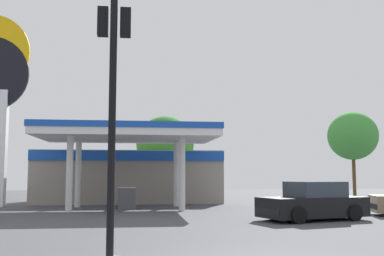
{
  "coord_description": "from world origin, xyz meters",
  "views": [
    {
      "loc": [
        -2.4,
        -8.7,
        1.79
      ],
      "look_at": [
        -0.05,
        10.55,
        3.79
      ],
      "focal_mm": 42.44,
      "sensor_mm": 36.0,
      "label": 1
    }
  ],
  "objects_px": {
    "tree_1": "(165,144)",
    "tree_2": "(353,136)",
    "car_0": "(313,203)",
    "traffic_signal_1": "(112,149)"
  },
  "relations": [
    {
      "from": "traffic_signal_1",
      "to": "tree_2",
      "type": "bearing_deg",
      "value": 55.47
    },
    {
      "from": "traffic_signal_1",
      "to": "tree_2",
      "type": "distance_m",
      "value": 31.16
    },
    {
      "from": "tree_1",
      "to": "tree_2",
      "type": "relative_size",
      "value": 0.91
    },
    {
      "from": "traffic_signal_1",
      "to": "tree_2",
      "type": "relative_size",
      "value": 0.76
    },
    {
      "from": "traffic_signal_1",
      "to": "tree_1",
      "type": "height_order",
      "value": "tree_1"
    },
    {
      "from": "tree_2",
      "to": "tree_1",
      "type": "bearing_deg",
      "value": 179.86
    },
    {
      "from": "car_0",
      "to": "tree_2",
      "type": "xyz_separation_m",
      "value": [
        10.21,
        16.91,
        4.18
      ]
    },
    {
      "from": "car_0",
      "to": "tree_1",
      "type": "relative_size",
      "value": 0.73
    },
    {
      "from": "tree_1",
      "to": "traffic_signal_1",
      "type": "bearing_deg",
      "value": -95.81
    },
    {
      "from": "car_0",
      "to": "tree_2",
      "type": "bearing_deg",
      "value": 58.89
    }
  ]
}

